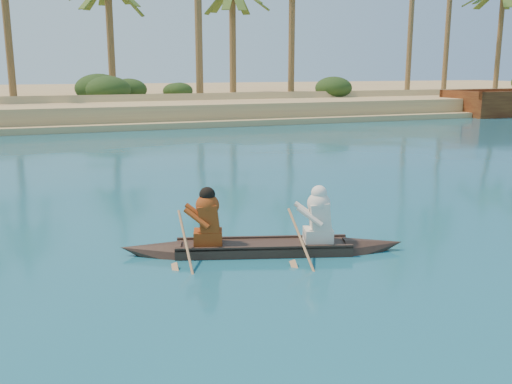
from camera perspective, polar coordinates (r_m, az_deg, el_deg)
name	(u,v)px	position (r m, az deg, el deg)	size (l,w,h in m)	color
ground	(30,267)	(11.12, -21.63, -6.96)	(160.00, 160.00, 0.00)	navy
sandy_embankment	(33,100)	(57.51, -21.39, 8.53)	(150.00, 51.00, 1.50)	tan
palm_grove	(24,3)	(45.77, -22.18, 17.10)	(110.00, 14.00, 16.00)	#324B1A
shrub_cluster	(32,102)	(42.11, -21.50, 8.35)	(100.00, 6.00, 2.40)	#223613
canoe	(263,238)	(11.01, 0.74, -4.66)	(5.46, 2.30, 1.51)	#33231B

